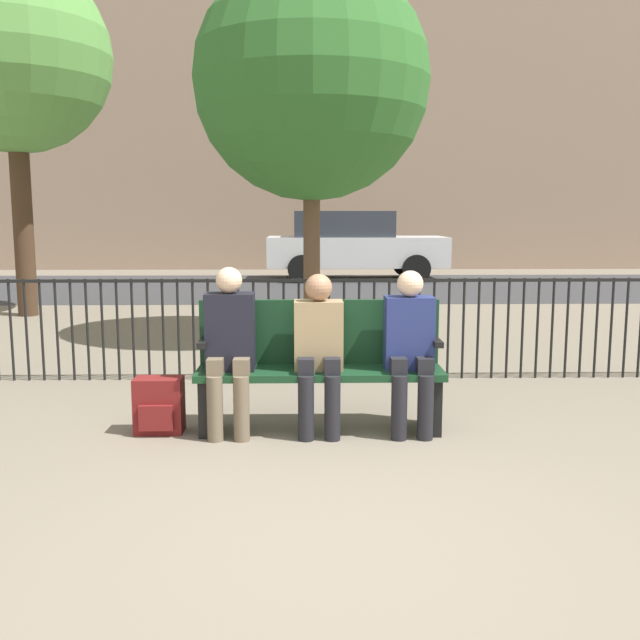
# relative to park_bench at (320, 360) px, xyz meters

# --- Properties ---
(ground_plane) EXTENTS (80.00, 80.00, 0.00)m
(ground_plane) POSITION_rel_park_bench_xyz_m (0.00, -1.83, -0.49)
(ground_plane) COLOR #706656
(park_bench) EXTENTS (1.74, 0.45, 0.92)m
(park_bench) POSITION_rel_park_bench_xyz_m (0.00, 0.00, 0.00)
(park_bench) COLOR #14381E
(park_bench) RESTS_ON ground
(seated_person_0) EXTENTS (0.34, 0.39, 1.17)m
(seated_person_0) POSITION_rel_park_bench_xyz_m (-0.63, -0.13, 0.16)
(seated_person_0) COLOR brown
(seated_person_0) RESTS_ON ground
(seated_person_1) EXTENTS (0.34, 0.39, 1.13)m
(seated_person_1) POSITION_rel_park_bench_xyz_m (-0.01, -0.13, 0.13)
(seated_person_1) COLOR black
(seated_person_1) RESTS_ON ground
(seated_person_2) EXTENTS (0.34, 0.39, 1.15)m
(seated_person_2) POSITION_rel_park_bench_xyz_m (0.63, -0.13, 0.14)
(seated_person_2) COLOR black
(seated_person_2) RESTS_ON ground
(backpack) EXTENTS (0.34, 0.24, 0.40)m
(backpack) POSITION_rel_park_bench_xyz_m (-1.14, -0.11, -0.30)
(backpack) COLOR maroon
(backpack) RESTS_ON ground
(fence_railing) EXTENTS (9.01, 0.03, 0.95)m
(fence_railing) POSITION_rel_park_bench_xyz_m (-0.02, 1.54, 0.07)
(fence_railing) COLOR black
(fence_railing) RESTS_ON ground
(tree_0) EXTENTS (2.83, 2.83, 5.26)m
(tree_0) POSITION_rel_park_bench_xyz_m (-4.35, 5.92, 3.33)
(tree_0) COLOR #422D1E
(tree_0) RESTS_ON ground
(tree_1) EXTENTS (2.80, 2.80, 4.49)m
(tree_1) POSITION_rel_park_bench_xyz_m (-0.02, 3.69, 2.59)
(tree_1) COLOR brown
(tree_1) RESTS_ON ground
(street_surface) EXTENTS (24.00, 6.00, 0.01)m
(street_surface) POSITION_rel_park_bench_xyz_m (0.00, 10.17, -0.49)
(street_surface) COLOR #333335
(street_surface) RESTS_ON ground
(parked_car_0) EXTENTS (4.20, 1.94, 1.62)m
(parked_car_0) POSITION_rel_park_bench_xyz_m (1.05, 11.96, 0.35)
(parked_car_0) COLOR silver
(parked_car_0) RESTS_ON ground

